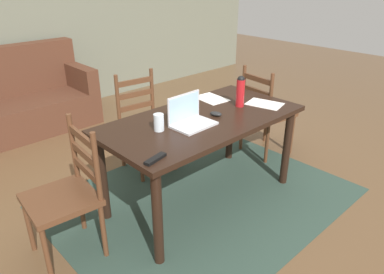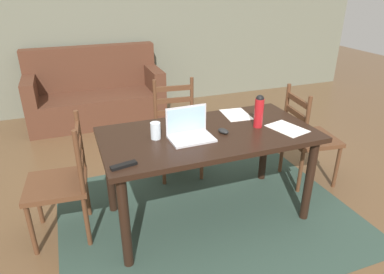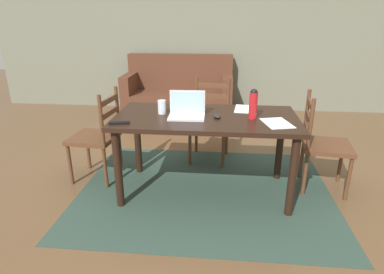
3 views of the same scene
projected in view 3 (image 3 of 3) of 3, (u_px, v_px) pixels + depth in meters
ground_plane at (205, 190)px, 3.20m from camera, size 14.00×14.00×0.00m
area_rug at (205, 190)px, 3.20m from camera, size 2.43×1.92×0.01m
wall_back at (217, 32)px, 5.58m from camera, size 8.00×0.12×2.70m
dining_table at (206, 126)px, 2.96m from camera, size 1.65×0.84×0.77m
chair_far_head at (210, 121)px, 3.77m from camera, size 0.48×0.48×0.95m
chair_left_far at (97, 137)px, 3.29m from camera, size 0.48×0.48×0.95m
chair_right_far at (323, 144)px, 3.10m from camera, size 0.50×0.50×0.95m
couch at (179, 94)px, 5.55m from camera, size 1.80×0.80×1.00m
laptop at (187, 110)px, 2.90m from camera, size 0.33×0.23×0.23m
water_bottle at (253, 103)px, 2.81m from camera, size 0.07×0.07×0.27m
drinking_glass at (162, 107)px, 2.98m from camera, size 0.08×0.08×0.13m
computer_mouse at (217, 116)px, 2.87m from camera, size 0.09×0.11×0.03m
tv_remote at (119, 123)px, 2.71m from camera, size 0.18×0.08×0.02m
paper_stack_left at (277, 123)px, 2.73m from camera, size 0.28×0.34×0.00m
paper_stack_right at (246, 109)px, 3.14m from camera, size 0.24×0.32×0.00m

